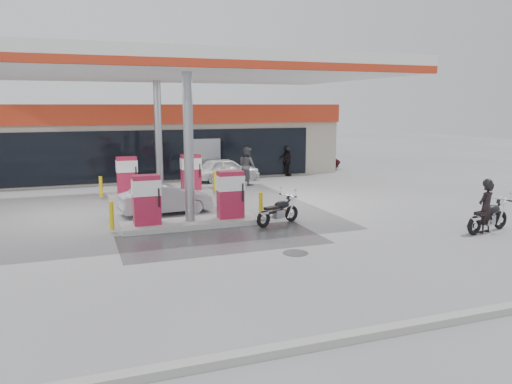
{
  "coord_description": "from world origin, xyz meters",
  "views": [
    {
      "loc": [
        -3.49,
        -13.88,
        3.97
      ],
      "look_at": [
        1.95,
        0.98,
        1.2
      ],
      "focal_mm": 35.0,
      "sensor_mm": 36.0,
      "label": 1
    }
  ],
  "objects_px": {
    "main_motorcycle": "(488,218)",
    "parked_car_left": "(34,172)",
    "biker_walking": "(288,162)",
    "attendant": "(247,166)",
    "biker_main": "(486,207)",
    "parked_motorcycle": "(279,212)",
    "hatchback_silver": "(166,199)",
    "pump_island_near": "(190,205)",
    "pump_island_far": "(160,180)",
    "parked_car_right": "(306,160)",
    "sedan_white": "(226,169)"
  },
  "relations": [
    {
      "from": "hatchback_silver",
      "to": "parked_car_left",
      "type": "height_order",
      "value": "hatchback_silver"
    },
    {
      "from": "pump_island_near",
      "to": "main_motorcycle",
      "type": "xyz_separation_m",
      "value": [
        8.69,
        -3.99,
        -0.25
      ]
    },
    {
      "from": "main_motorcycle",
      "to": "sedan_white",
      "type": "bearing_deg",
      "value": 96.42
    },
    {
      "from": "main_motorcycle",
      "to": "attendant",
      "type": "distance_m",
      "value": 12.26
    },
    {
      "from": "parked_car_left",
      "to": "hatchback_silver",
      "type": "bearing_deg",
      "value": -141.94
    },
    {
      "from": "pump_island_near",
      "to": "hatchback_silver",
      "type": "xyz_separation_m",
      "value": [
        -0.41,
        2.2,
        -0.15
      ]
    },
    {
      "from": "pump_island_near",
      "to": "pump_island_far",
      "type": "bearing_deg",
      "value": 90.0
    },
    {
      "from": "biker_walking",
      "to": "attendant",
      "type": "bearing_deg",
      "value": 175.41
    },
    {
      "from": "parked_motorcycle",
      "to": "sedan_white",
      "type": "bearing_deg",
      "value": 62.5
    },
    {
      "from": "pump_island_far",
      "to": "parked_motorcycle",
      "type": "distance_m",
      "value": 7.36
    },
    {
      "from": "hatchback_silver",
      "to": "biker_walking",
      "type": "relative_size",
      "value": 2.1
    },
    {
      "from": "pump_island_near",
      "to": "biker_main",
      "type": "distance_m",
      "value": 9.41
    },
    {
      "from": "parked_car_left",
      "to": "biker_walking",
      "type": "xyz_separation_m",
      "value": [
        13.31,
        -2.2,
        0.25
      ]
    },
    {
      "from": "parked_motorcycle",
      "to": "hatchback_silver",
      "type": "xyz_separation_m",
      "value": [
        -3.25,
        2.98,
        0.13
      ]
    },
    {
      "from": "pump_island_far",
      "to": "parked_car_right",
      "type": "bearing_deg",
      "value": 30.96
    },
    {
      "from": "main_motorcycle",
      "to": "attendant",
      "type": "xyz_separation_m",
      "value": [
        -4.06,
        11.56,
        0.5
      ]
    },
    {
      "from": "pump_island_far",
      "to": "parked_motorcycle",
      "type": "relative_size",
      "value": 2.87
    },
    {
      "from": "pump_island_near",
      "to": "parked_car_right",
      "type": "relative_size",
      "value": 1.16
    },
    {
      "from": "pump_island_far",
      "to": "attendant",
      "type": "relative_size",
      "value": 2.69
    },
    {
      "from": "biker_walking",
      "to": "biker_main",
      "type": "bearing_deg",
      "value": -126.68
    },
    {
      "from": "pump_island_far",
      "to": "attendant",
      "type": "height_order",
      "value": "attendant"
    },
    {
      "from": "biker_walking",
      "to": "sedan_white",
      "type": "bearing_deg",
      "value": 149.41
    },
    {
      "from": "parked_car_left",
      "to": "biker_walking",
      "type": "bearing_deg",
      "value": -88.77
    },
    {
      "from": "pump_island_near",
      "to": "sedan_white",
      "type": "xyz_separation_m",
      "value": [
        3.99,
        9.2,
        -0.1
      ]
    },
    {
      "from": "biker_main",
      "to": "attendant",
      "type": "distance_m",
      "value": 12.24
    },
    {
      "from": "pump_island_near",
      "to": "parked_motorcycle",
      "type": "bearing_deg",
      "value": -15.38
    },
    {
      "from": "sedan_white",
      "to": "biker_walking",
      "type": "height_order",
      "value": "biker_walking"
    },
    {
      "from": "main_motorcycle",
      "to": "biker_walking",
      "type": "bearing_deg",
      "value": 80.45
    },
    {
      "from": "biker_main",
      "to": "hatchback_silver",
      "type": "relative_size",
      "value": 0.48
    },
    {
      "from": "parked_car_right",
      "to": "biker_walking",
      "type": "xyz_separation_m",
      "value": [
        -2.19,
        -2.2,
        0.18
      ]
    },
    {
      "from": "sedan_white",
      "to": "parked_car_left",
      "type": "relative_size",
      "value": 0.95
    },
    {
      "from": "pump_island_far",
      "to": "parked_car_right",
      "type": "distance_m",
      "value": 11.66
    },
    {
      "from": "pump_island_far",
      "to": "biker_main",
      "type": "height_order",
      "value": "pump_island_far"
    },
    {
      "from": "main_motorcycle",
      "to": "attendant",
      "type": "height_order",
      "value": "attendant"
    },
    {
      "from": "parked_car_left",
      "to": "biker_walking",
      "type": "distance_m",
      "value": 13.49
    },
    {
      "from": "pump_island_far",
      "to": "pump_island_near",
      "type": "bearing_deg",
      "value": -90.0
    },
    {
      "from": "parked_motorcycle",
      "to": "hatchback_silver",
      "type": "relative_size",
      "value": 0.53
    },
    {
      "from": "sedan_white",
      "to": "parked_car_right",
      "type": "height_order",
      "value": "parked_car_right"
    },
    {
      "from": "biker_main",
      "to": "hatchback_silver",
      "type": "distance_m",
      "value": 10.87
    },
    {
      "from": "pump_island_far",
      "to": "biker_main",
      "type": "distance_m",
      "value": 13.15
    },
    {
      "from": "pump_island_far",
      "to": "parked_car_left",
      "type": "height_order",
      "value": "pump_island_far"
    },
    {
      "from": "pump_island_near",
      "to": "parked_car_left",
      "type": "height_order",
      "value": "pump_island_near"
    },
    {
      "from": "pump_island_near",
      "to": "biker_main",
      "type": "height_order",
      "value": "pump_island_near"
    },
    {
      "from": "parked_car_left",
      "to": "attendant",
      "type": "bearing_deg",
      "value": -103.01
    },
    {
      "from": "main_motorcycle",
      "to": "parked_car_left",
      "type": "height_order",
      "value": "parked_car_left"
    },
    {
      "from": "pump_island_far",
      "to": "parked_car_left",
      "type": "distance_m",
      "value": 8.14
    },
    {
      "from": "sedan_white",
      "to": "attendant",
      "type": "height_order",
      "value": "attendant"
    },
    {
      "from": "main_motorcycle",
      "to": "attendant",
      "type": "bearing_deg",
      "value": 96.19
    },
    {
      "from": "pump_island_near",
      "to": "pump_island_far",
      "type": "relative_size",
      "value": 1.0
    },
    {
      "from": "parked_motorcycle",
      "to": "hatchback_silver",
      "type": "distance_m",
      "value": 4.41
    }
  ]
}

